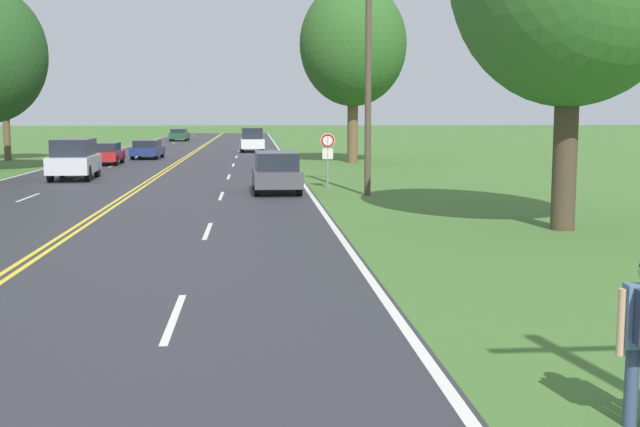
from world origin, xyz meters
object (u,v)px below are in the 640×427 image
(car_silver_suv_mid_near, at_px, (74,158))
(car_red_sedan_mid_far, at_px, (105,153))
(car_dark_green_sedan_horizon, at_px, (179,135))
(tree_far_back, at_px, (4,72))
(car_white_van_distant, at_px, (252,139))
(car_dark_blue_sedan_receding, at_px, (147,149))
(tree_mid_treeline, at_px, (353,45))
(traffic_sign, at_px, (328,147))
(car_dark_grey_van_approaching, at_px, (276,171))

(car_silver_suv_mid_near, bearing_deg, car_red_sedan_mid_far, 0.66)
(car_red_sedan_mid_far, distance_m, car_dark_green_sedan_horizon, 41.53)
(tree_far_back, bearing_deg, car_white_van_distant, 33.28)
(tree_far_back, xyz_separation_m, car_dark_blue_sedan_receding, (8.88, 1.24, -5.06))
(tree_mid_treeline, bearing_deg, car_dark_green_sedan_horizon, 109.55)
(car_silver_suv_mid_near, relative_size, car_white_van_distant, 0.96)
(tree_mid_treeline, xyz_separation_m, car_silver_suv_mid_near, (-14.53, -11.88, -6.28))
(car_red_sedan_mid_far, height_order, car_dark_green_sedan_horizon, car_dark_green_sedan_horizon)
(car_dark_green_sedan_horizon, bearing_deg, traffic_sign, -168.08)
(car_dark_grey_van_approaching, distance_m, car_dark_green_sedan_horizon, 60.23)
(tree_far_back, distance_m, car_dark_green_sedan_horizon, 37.79)
(car_silver_suv_mid_near, distance_m, car_dark_blue_sedan_receding, 17.19)
(traffic_sign, xyz_separation_m, tree_far_back, (-19.11, 21.15, 4.02))
(car_silver_suv_mid_near, xyz_separation_m, car_red_sedan_mid_far, (-0.57, 11.02, -0.31))
(traffic_sign, bearing_deg, car_dark_blue_sedan_receding, 114.57)
(tree_mid_treeline, bearing_deg, traffic_sign, -100.41)
(car_dark_grey_van_approaching, xyz_separation_m, car_white_van_distant, (-1.00, 33.37, 0.15))
(tree_mid_treeline, distance_m, tree_far_back, 22.67)
(traffic_sign, height_order, car_dark_blue_sedan_receding, traffic_sign)
(car_white_van_distant, bearing_deg, traffic_sign, 3.74)
(tree_mid_treeline, distance_m, car_silver_suv_mid_near, 19.78)
(tree_far_back, relative_size, car_dark_green_sedan_horizon, 1.86)
(car_silver_suv_mid_near, height_order, car_dark_green_sedan_horizon, car_silver_suv_mid_near)
(car_silver_suv_mid_near, distance_m, car_dark_green_sedan_horizon, 52.55)
(car_red_sedan_mid_far, xyz_separation_m, car_dark_green_sedan_horizon, (0.66, 41.52, 0.02))
(car_dark_green_sedan_horizon, bearing_deg, car_red_sedan_mid_far, 179.95)
(tree_far_back, height_order, car_dark_green_sedan_horizon, tree_far_back)
(car_dark_blue_sedan_receding, height_order, car_dark_green_sedan_horizon, car_dark_green_sedan_horizon)
(car_dark_blue_sedan_receding, xyz_separation_m, car_white_van_distant, (7.07, 9.23, 0.33))
(car_dark_grey_van_approaching, height_order, car_red_sedan_mid_far, car_dark_grey_van_approaching)
(tree_mid_treeline, distance_m, car_dark_green_sedan_horizon, 43.65)
(traffic_sign, bearing_deg, tree_mid_treeline, 79.59)
(tree_far_back, xyz_separation_m, car_dark_green_sedan_horizon, (7.82, 36.63, -5.01))
(traffic_sign, distance_m, car_dark_grey_van_approaching, 2.92)
(car_dark_grey_van_approaching, xyz_separation_m, car_red_sedan_mid_far, (-9.78, 18.01, -0.16))
(car_dark_grey_van_approaching, xyz_separation_m, car_dark_blue_sedan_receding, (-8.06, 24.14, -0.18))
(tree_far_back, distance_m, car_dark_blue_sedan_receding, 10.29)
(car_dark_grey_van_approaching, bearing_deg, car_red_sedan_mid_far, -152.99)
(car_red_sedan_mid_far, relative_size, car_white_van_distant, 0.87)
(car_white_van_distant, bearing_deg, car_silver_suv_mid_near, -19.28)
(tree_mid_treeline, height_order, car_dark_blue_sedan_receding, tree_mid_treeline)
(car_dark_grey_van_approaching, bearing_deg, car_dark_blue_sedan_receding, -163.03)
(tree_mid_treeline, distance_m, car_dark_grey_van_approaching, 20.63)
(car_red_sedan_mid_far, xyz_separation_m, car_white_van_distant, (8.78, 15.36, 0.31))
(tree_far_back, bearing_deg, car_dark_green_sedan_horizon, 77.95)
(car_dark_grey_van_approaching, distance_m, car_silver_suv_mid_near, 11.57)
(car_dark_grey_van_approaching, relative_size, car_red_sedan_mid_far, 1.03)
(car_silver_suv_mid_near, relative_size, car_red_sedan_mid_far, 1.10)
(car_dark_blue_sedan_receding, height_order, car_white_van_distant, car_white_van_distant)
(car_dark_grey_van_approaching, distance_m, car_dark_blue_sedan_receding, 25.46)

